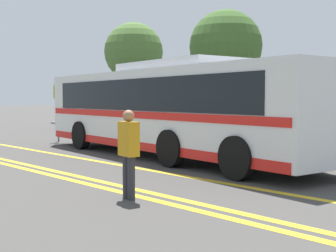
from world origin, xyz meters
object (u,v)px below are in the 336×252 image
object	(u,v)px
pedestrian_0	(129,149)
parked_car_1	(141,120)
transit_bus	(168,108)
parked_car_2	(230,123)
tree_0	(226,47)
tree_1	(134,52)
bus_stop_sign	(58,105)
parked_car_0	(89,118)

from	to	relation	value
pedestrian_0	parked_car_1	bearing A→B (deg)	147.86
parked_car_1	pedestrian_0	size ratio (longest dim) A/B	2.48
pedestrian_0	transit_bus	bearing A→B (deg)	138.71
parked_car_2	tree_0	distance (m)	6.38
tree_1	tree_0	bearing A→B (deg)	-7.19
parked_car_2	tree_0	world-z (taller)	tree_0
pedestrian_0	tree_0	size ratio (longest dim) A/B	0.25
transit_bus	bus_stop_sign	bearing A→B (deg)	95.51
pedestrian_0	tree_0	xyz separation A→B (m)	(-9.32, 13.69, 3.62)
parked_car_2	bus_stop_sign	world-z (taller)	bus_stop_sign
bus_stop_sign	parked_car_1	bearing A→B (deg)	13.03
pedestrian_0	tree_0	bearing A→B (deg)	132.44
transit_bus	parked_car_2	world-z (taller)	transit_bus
transit_bus	tree_1	distance (m)	17.98
transit_bus	pedestrian_0	bearing A→B (deg)	-132.63
parked_car_0	pedestrian_0	bearing A→B (deg)	61.77
parked_car_0	tree_1	distance (m)	6.60
parked_car_0	bus_stop_sign	distance (m)	7.85
tree_0	parked_car_2	bearing A→B (deg)	-47.64
parked_car_0	tree_0	distance (m)	9.13
parked_car_1	bus_stop_sign	distance (m)	5.08
parked_car_0	pedestrian_0	xyz separation A→B (m)	(16.79, -10.13, 0.25)
transit_bus	tree_0	size ratio (longest dim) A/B	1.93
parked_car_0	tree_0	bearing A→B (deg)	118.41
transit_bus	bus_stop_sign	distance (m)	7.04
parked_car_1	parked_car_2	size ratio (longest dim) A/B	0.93
transit_bus	parked_car_0	size ratio (longest dim) A/B	2.78
pedestrian_0	tree_1	xyz separation A→B (m)	(-18.43, 14.84, 4.06)
pedestrian_0	tree_1	distance (m)	24.01
transit_bus	tree_0	world-z (taller)	tree_0
tree_0	transit_bus	bearing A→B (deg)	-59.45
pedestrian_0	tree_1	bearing A→B (deg)	149.35
parked_car_0	pedestrian_0	world-z (taller)	pedestrian_0
parked_car_1	bus_stop_sign	xyz separation A→B (m)	(0.54, -4.98, 0.81)
parked_car_2	parked_car_1	bearing A→B (deg)	93.56
transit_bus	pedestrian_0	world-z (taller)	transit_bus
parked_car_2	bus_stop_sign	bearing A→B (deg)	137.15
parked_car_1	parked_car_2	world-z (taller)	parked_car_2
pedestrian_0	bus_stop_sign	bearing A→B (deg)	164.49
parked_car_0	bus_stop_sign	bearing A→B (deg)	50.31
parked_car_2	tree_0	xyz separation A→B (m)	(-3.49, 3.83, 3.73)
transit_bus	tree_0	distance (m)	10.89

